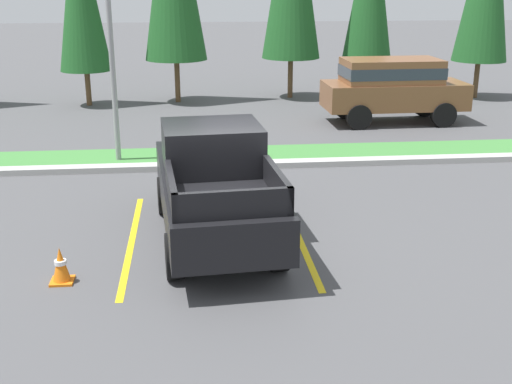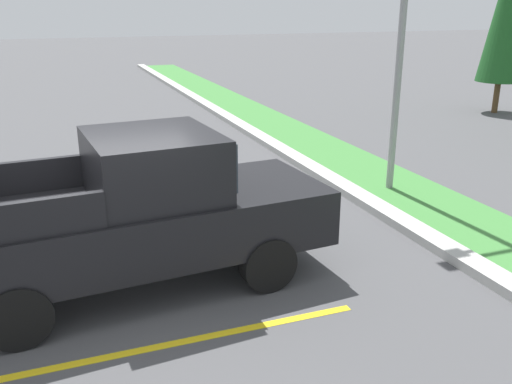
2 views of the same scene
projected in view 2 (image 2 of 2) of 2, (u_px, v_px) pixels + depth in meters
ground_plane at (115, 298)px, 7.33m from camera, size 120.00×120.00×0.00m
parking_line_near at (124, 242)px, 9.05m from camera, size 0.12×4.80×0.01m
parking_line_far at (162, 346)px, 6.30m from camera, size 0.12×4.80×0.01m
curb_strip at (431, 239)px, 8.96m from camera, size 56.00×0.40×0.15m
grass_median at (486, 233)px, 9.34m from camera, size 56.00×1.80×0.06m
pickup_truck_main at (138, 214)px, 7.36m from camera, size 2.31×5.36×2.10m
cypress_tree_leftmost at (509, 6)px, 18.60m from camera, size 1.58×1.58×6.06m
traffic_cone at (17, 217)px, 9.29m from camera, size 0.36×0.36×0.60m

